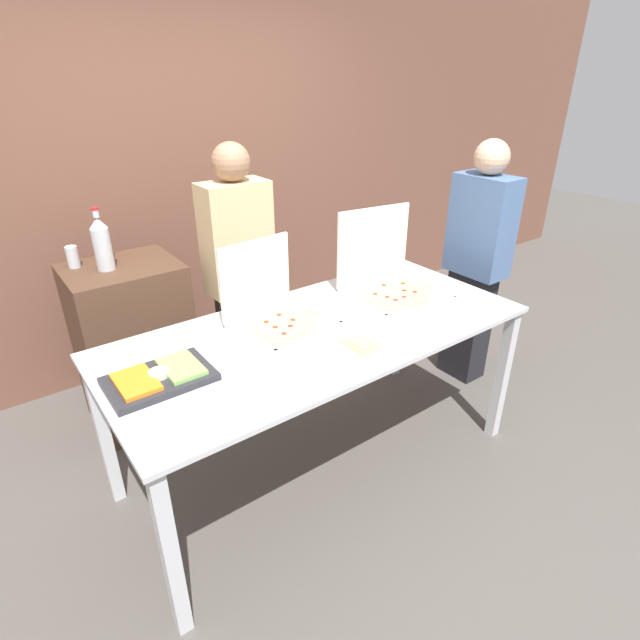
# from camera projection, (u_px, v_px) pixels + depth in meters

# --- Properties ---
(ground_plane) EXTENTS (16.00, 16.00, 0.00)m
(ground_plane) POSITION_uv_depth(u_px,v_px,m) (320.00, 462.00, 2.91)
(ground_plane) COLOR #514C47
(brick_wall_behind) EXTENTS (10.00, 0.06, 2.80)m
(brick_wall_behind) POSITION_uv_depth(u_px,v_px,m) (175.00, 172.00, 3.49)
(brick_wall_behind) COLOR brown
(brick_wall_behind) RESTS_ON ground_plane
(buffet_table) EXTENTS (2.14, 0.97, 0.88)m
(buffet_table) POSITION_uv_depth(u_px,v_px,m) (320.00, 345.00, 2.55)
(buffet_table) COLOR silver
(buffet_table) RESTS_ON ground_plane
(pizza_box_far_left) EXTENTS (0.54, 0.55, 0.47)m
(pizza_box_far_left) POSITION_uv_depth(u_px,v_px,m) (390.00, 282.00, 2.84)
(pizza_box_far_left) COLOR silver
(pizza_box_far_left) RESTS_ON buffet_table
(pizza_box_far_right) EXTENTS (0.46, 0.47, 0.42)m
(pizza_box_far_right) POSITION_uv_depth(u_px,v_px,m) (276.00, 314.00, 2.49)
(pizza_box_far_right) COLOR silver
(pizza_box_far_right) RESTS_ON buffet_table
(paper_plate_front_right) EXTENTS (0.21, 0.21, 0.03)m
(paper_plate_front_right) POSITION_uv_depth(u_px,v_px,m) (360.00, 344.00, 2.34)
(paper_plate_front_right) COLOR white
(paper_plate_front_right) RESTS_ON buffet_table
(veggie_tray) EXTENTS (0.43, 0.28, 0.05)m
(veggie_tray) POSITION_uv_depth(u_px,v_px,m) (160.00, 378.00, 2.08)
(veggie_tray) COLOR #28282D
(veggie_tray) RESTS_ON buffet_table
(sideboard_podium) EXTENTS (0.63, 0.52, 1.04)m
(sideboard_podium) POSITION_uv_depth(u_px,v_px,m) (135.00, 345.00, 3.09)
(sideboard_podium) COLOR #4C3323
(sideboard_podium) RESTS_ON ground_plane
(soda_bottle) EXTENTS (0.10, 0.10, 0.35)m
(soda_bottle) POSITION_uv_depth(u_px,v_px,m) (102.00, 243.00, 2.74)
(soda_bottle) COLOR #B7BCC1
(soda_bottle) RESTS_ON sideboard_podium
(soda_can_silver) EXTENTS (0.07, 0.07, 0.12)m
(soda_can_silver) POSITION_uv_depth(u_px,v_px,m) (73.00, 257.00, 2.81)
(soda_can_silver) COLOR silver
(soda_can_silver) RESTS_ON sideboard_podium
(soda_can_colored) EXTENTS (0.07, 0.07, 0.12)m
(soda_can_colored) POSITION_uv_depth(u_px,v_px,m) (106.00, 248.00, 2.95)
(soda_can_colored) COLOR red
(soda_can_colored) RESTS_ON sideboard_podium
(person_guest_plaid) EXTENTS (0.40, 0.22, 1.70)m
(person_guest_plaid) POSITION_uv_depth(u_px,v_px,m) (240.00, 278.00, 3.09)
(person_guest_plaid) COLOR #473D33
(person_guest_plaid) RESTS_ON ground_plane
(person_guest_cap) EXTENTS (0.22, 0.40, 1.67)m
(person_guest_cap) POSITION_uv_depth(u_px,v_px,m) (476.00, 262.00, 3.37)
(person_guest_cap) COLOR black
(person_guest_cap) RESTS_ON ground_plane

